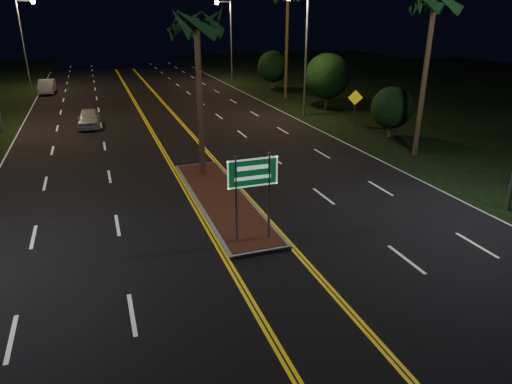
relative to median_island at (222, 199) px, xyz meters
name	(u,v)px	position (x,y,z in m)	size (l,w,h in m)	color
ground	(283,284)	(0.00, -7.00, -0.08)	(120.00, 120.00, 0.00)	black
grass_right	(465,96)	(30.00, 18.00, -0.08)	(40.00, 110.00, 0.01)	black
median_island	(222,199)	(0.00, 0.00, 0.00)	(2.25, 10.25, 0.17)	gray
highway_sign	(253,181)	(0.00, -4.20, 2.32)	(1.80, 0.08, 3.20)	gray
streetlight_left_far	(25,34)	(-10.61, 37.00, 5.57)	(1.91, 0.44, 9.00)	gray
streetlight_right_mid	(302,42)	(10.61, 15.00, 5.57)	(1.91, 0.44, 9.00)	gray
streetlight_right_far	(228,32)	(10.61, 35.00, 5.57)	(1.91, 0.44, 9.00)	gray
palm_median	(196,24)	(0.00, 3.50, 7.19)	(2.40, 2.40, 8.30)	#382819
palm_right_near	(435,3)	(12.50, 3.00, 8.13)	(2.40, 2.40, 9.30)	#382819
shrub_near	(392,108)	(13.50, 7.00, 1.86)	(2.70, 2.70, 3.30)	#382819
shrub_mid	(327,76)	(14.00, 17.00, 2.64)	(3.78, 3.78, 4.62)	#382819
shrub_far	(273,66)	(13.80, 29.00, 2.25)	(3.24, 3.24, 3.96)	#382819
car_near	(89,117)	(-5.28, 16.72, 0.65)	(1.90, 4.43, 1.48)	silver
car_far	(47,85)	(-9.16, 33.80, 0.71)	(2.04, 4.77, 1.59)	silver
warning_sign	(355,102)	(13.00, 10.72, 1.59)	(1.04, 0.35, 2.57)	gray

